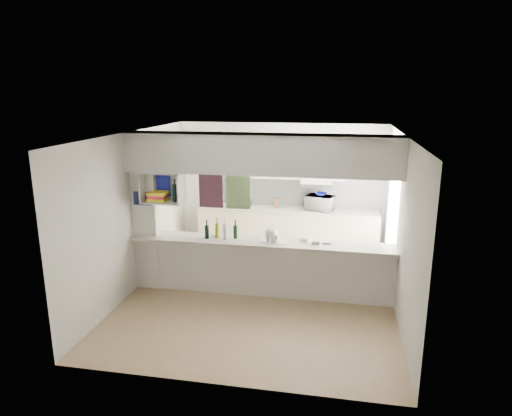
% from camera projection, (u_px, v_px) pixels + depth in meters
% --- Properties ---
extents(floor, '(4.80, 4.80, 0.00)m').
position_uv_depth(floor, '(260.00, 294.00, 7.43)').
color(floor, '#A3845E').
rests_on(floor, ground).
extents(ceiling, '(4.80, 4.80, 0.00)m').
position_uv_depth(ceiling, '(260.00, 134.00, 6.78)').
color(ceiling, white).
rests_on(ceiling, wall_back).
extents(wall_back, '(4.20, 0.00, 4.20)m').
position_uv_depth(wall_back, '(280.00, 187.00, 9.39)').
color(wall_back, silver).
rests_on(wall_back, floor).
extents(wall_left, '(0.00, 4.80, 4.80)m').
position_uv_depth(wall_left, '(134.00, 211.00, 7.48)').
color(wall_left, silver).
rests_on(wall_left, floor).
extents(wall_right, '(0.00, 4.80, 4.80)m').
position_uv_depth(wall_right, '(400.00, 225.00, 6.74)').
color(wall_right, silver).
rests_on(wall_right, floor).
extents(servery_partition, '(4.20, 0.50, 2.60)m').
position_uv_depth(servery_partition, '(249.00, 195.00, 7.05)').
color(servery_partition, silver).
rests_on(servery_partition, floor).
extents(cubby_shelf, '(0.65, 0.35, 0.50)m').
position_uv_depth(cubby_shelf, '(162.00, 189.00, 7.22)').
color(cubby_shelf, white).
rests_on(cubby_shelf, bulkhead).
extents(kitchen_run, '(3.60, 0.63, 2.24)m').
position_uv_depth(kitchen_run, '(286.00, 213.00, 9.23)').
color(kitchen_run, beige).
rests_on(kitchen_run, floor).
extents(microwave, '(0.62, 0.51, 0.29)m').
position_uv_depth(microwave, '(320.00, 203.00, 9.02)').
color(microwave, white).
rests_on(microwave, bench_top).
extents(bowl, '(0.22, 0.22, 0.06)m').
position_uv_depth(bowl, '(321.00, 194.00, 9.00)').
color(bowl, '#0D1291').
rests_on(bowl, microwave).
extents(dish_rack, '(0.46, 0.38, 0.22)m').
position_uv_depth(dish_rack, '(274.00, 235.00, 7.20)').
color(dish_rack, silver).
rests_on(dish_rack, breakfast_bar).
extents(cup, '(0.13, 0.13, 0.09)m').
position_uv_depth(cup, '(275.00, 239.00, 7.10)').
color(cup, white).
rests_on(cup, dish_rack).
extents(wine_bottles, '(0.52, 0.15, 0.34)m').
position_uv_depth(wine_bottles, '(221.00, 231.00, 7.30)').
color(wine_bottles, black).
rests_on(wine_bottles, breakfast_bar).
extents(plastic_tubs, '(0.48, 0.21, 0.06)m').
position_uv_depth(plastic_tubs, '(310.00, 241.00, 7.13)').
color(plastic_tubs, silver).
rests_on(plastic_tubs, breakfast_bar).
extents(utensil_jar, '(0.11, 0.11, 0.15)m').
position_uv_depth(utensil_jar, '(249.00, 203.00, 9.34)').
color(utensil_jar, black).
rests_on(utensil_jar, bench_top).
extents(knife_block, '(0.13, 0.12, 0.20)m').
position_uv_depth(knife_block, '(276.00, 202.00, 9.26)').
color(knife_block, '#4C2B1A').
rests_on(knife_block, bench_top).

